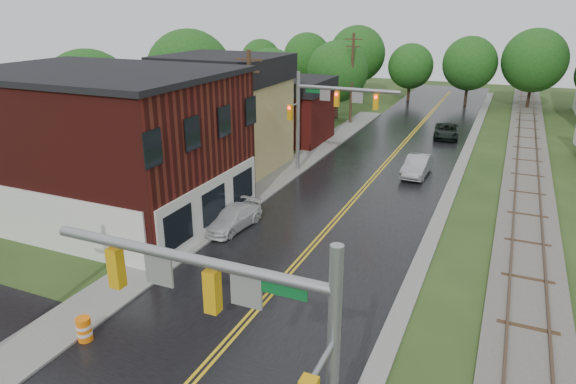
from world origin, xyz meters
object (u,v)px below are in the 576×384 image
Objects in this scene: tree_left_a at (90,99)px; sedan_silver at (417,166)px; tree_left_e at (338,73)px; traffic_signal_far at (326,106)px; utility_pole_b at (250,119)px; brick_building at (103,144)px; suv_dark at (446,131)px; utility_pole_c at (352,77)px; tree_left_b at (191,76)px; construction_barrel at (84,329)px; traffic_signal_near at (243,319)px; pickup_white at (233,218)px; tree_left_c at (271,81)px.

tree_left_a is 24.14m from sedan_silver.
tree_left_e is (11.00, 24.00, -0.30)m from tree_left_a.
utility_pole_b is (-3.33, -5.00, -0.25)m from traffic_signal_far.
suv_dark is at bearing 59.66° from brick_building.
traffic_signal_far is 1.59× the size of suv_dark.
tree_left_b is (-11.05, -12.10, 1.00)m from utility_pole_c.
tree_left_a is (-7.36, 6.90, 0.96)m from brick_building.
tree_left_e is (9.00, 14.00, -0.90)m from tree_left_b.
construction_barrel is at bearing -105.18° from sedan_silver.
traffic_signal_near is 1.00× the size of traffic_signal_far.
utility_pole_b is 2.06× the size of sedan_silver.
tree_left_e is at bearing 94.90° from utility_pole_b.
traffic_signal_far reaches higher than construction_barrel.
brick_building is at bearing -126.28° from suv_dark.
sedan_silver reaches higher than suv_dark.
pickup_white is at bearing -96.85° from traffic_signal_far.
utility_pole_b is 22.00m from utility_pole_c.
tree_left_a is (-13.05, -0.10, 0.39)m from utility_pole_b.
brick_building reaches higher than suv_dark.
tree_left_e is 8.67× the size of construction_barrel.
utility_pole_c is at bearing -42.84° from tree_left_e.
traffic_signal_far is 16.65m from suv_dark.
traffic_signal_near is 45.59m from tree_left_e.
traffic_signal_far is 1.79× the size of pickup_white.
utility_pole_b is 22.40m from suv_dark.
utility_pole_c is at bearing 59.45° from tree_left_a.
traffic_signal_near is at bearing -76.26° from utility_pole_c.
tree_left_b is 1.19× the size of tree_left_e.
traffic_signal_far is at bearing -51.18° from tree_left_c.
tree_left_a is 1.13× the size of tree_left_c.
utility_pole_c is 1.18× the size of tree_left_c.
pickup_white is (2.00, -28.09, -4.13)m from utility_pole_c.
utility_pole_c is 17.94m from sedan_silver.
pickup_white is 4.35× the size of construction_barrel.
pickup_white is at bearing -85.93° from utility_pole_c.
brick_building is 1.87× the size of tree_left_c.
utility_pole_b is (-10.27, 20.00, -0.25)m from traffic_signal_near.
pickup_white is (13.05, -15.99, -5.12)m from tree_left_b.
tree_left_c is at bearing 128.82° from traffic_signal_far.
utility_pole_b and utility_pole_c have the same top height.
brick_building is 1.65× the size of tree_left_a.
brick_building reaches higher than tree_left_e.
tree_left_e is 20.62m from sedan_silver.
sedan_silver is at bearing 20.57° from traffic_signal_far.
brick_building is 8.52m from pickup_white.
utility_pole_c reaches higher than tree_left_a.
utility_pole_c is at bearing 103.74° from traffic_signal_near.
brick_building is at bearing -129.07° from utility_pole_b.
tree_left_c is (4.00, 8.00, -1.21)m from tree_left_b.
tree_left_c is (-17.32, 37.90, -0.46)m from traffic_signal_near.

